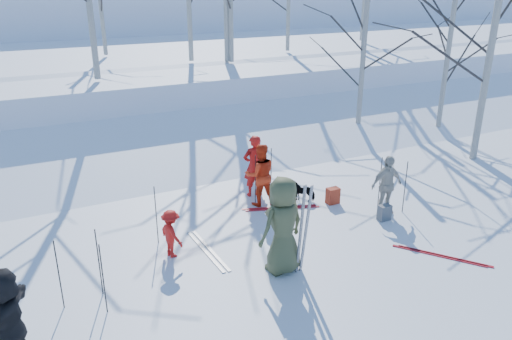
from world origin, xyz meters
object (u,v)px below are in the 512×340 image
skier_red_north (254,166)px  skier_redor_behind (260,175)px  skier_olive_center (283,226)px  skier_cream_east (386,185)px  backpack_red (333,196)px  skier_red_seated (171,234)px  skier_grey_west (7,319)px  backpack_grey (384,213)px  backpack_dark (278,199)px  dog (303,191)px

skier_red_north → skier_redor_behind: 0.60m
skier_olive_center → skier_red_north: skier_olive_center is taller
skier_cream_east → skier_red_north: bearing=135.6°
skier_olive_center → skier_cream_east: 3.73m
backpack_red → skier_redor_behind: bearing=155.1°
skier_red_north → skier_red_seated: 3.58m
skier_red_north → backpack_red: (1.58, -1.38, -0.62)m
skier_red_north → backpack_red: skier_red_north is taller
skier_grey_west → backpack_red: bearing=138.4°
skier_redor_behind → skier_cream_east: (2.52, -1.82, -0.06)m
skier_redor_behind → skier_grey_west: 6.82m
skier_olive_center → skier_cream_east: bearing=-172.2°
skier_red_north → backpack_red: 2.19m
backpack_red → backpack_grey: 1.45m
backpack_grey → skier_red_seated: bearing=172.6°
skier_red_seated → backpack_dark: bearing=-85.4°
skier_olive_center → dog: bearing=-138.8°
skier_cream_east → backpack_red: size_ratio=3.55×
skier_redor_behind → backpack_dark: (0.37, -0.30, -0.61)m
skier_redor_behind → backpack_grey: (2.27, -2.13, -0.62)m
backpack_grey → backpack_dark: (-1.90, 1.83, 0.01)m
skier_red_seated → dog: (3.93, 1.19, -0.26)m
skier_olive_center → skier_cream_east: skier_olive_center is taller
skier_red_seated → backpack_red: bearing=-97.0°
skier_red_seated → dog: skier_red_seated is taller
skier_cream_east → skier_grey_west: skier_grey_west is taller
skier_olive_center → backpack_dark: bearing=-127.6°
skier_red_seated → skier_grey_west: (-3.07, -2.00, 0.31)m
backpack_grey → skier_cream_east: bearing=50.0°
dog → backpack_grey: bearing=68.4°
skier_redor_behind → skier_red_north: bearing=-88.1°
skier_red_seated → backpack_dark: skier_red_seated is taller
skier_redor_behind → skier_olive_center: bearing=84.4°
backpack_grey → skier_grey_west: bearing=-170.7°
skier_grey_west → backpack_red: skier_grey_west is taller
skier_red_seated → skier_cream_east: skier_cream_east is taller
skier_redor_behind → skier_cream_east: skier_redor_behind is taller
skier_red_seated → dog: bearing=-88.8°
skier_red_seated → skier_cream_east: (5.32, -0.36, 0.23)m
skier_grey_west → skier_cream_east: bearing=130.0°
skier_redor_behind → backpack_grey: size_ratio=4.27×
skier_red_seated → skier_red_north: bearing=-70.5°
skier_red_seated → skier_cream_east: bearing=-109.5°
skier_grey_west → backpack_grey: bearing=128.2°
skier_olive_center → backpack_grey: 3.49m
dog → backpack_grey: 2.17m
skier_red_seated → backpack_red: skier_red_seated is taller
dog → backpack_grey: (1.14, -1.85, -0.07)m
backpack_red → backpack_dark: size_ratio=1.05×
skier_cream_east → backpack_red: bearing=129.0°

